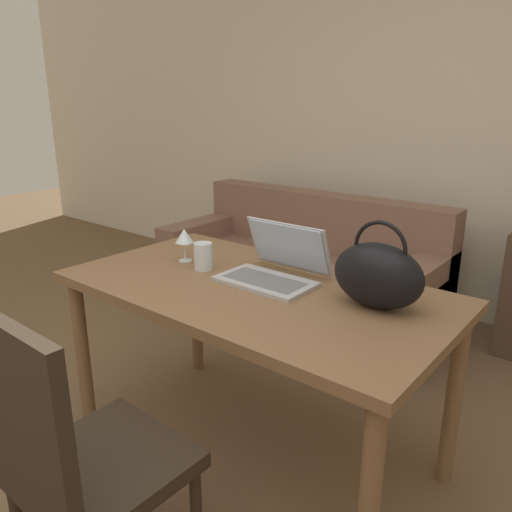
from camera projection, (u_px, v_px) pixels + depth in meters
name	position (u px, v px, depth m)	size (l,w,h in m)	color
wall_back	(469.00, 115.00, 3.17)	(10.00, 0.06, 2.70)	beige
dining_table	(254.00, 306.00, 1.94)	(1.50, 0.81, 0.76)	brown
chair	(74.00, 455.00, 1.36)	(0.44, 0.44, 0.95)	#2D2319
couch	(299.00, 275.00, 3.46)	(1.92, 0.82, 0.82)	#7F5B4C
laptop	(276.00, 264.00, 1.97)	(0.38, 0.31, 0.22)	#ADADB2
drinking_glass	(203.00, 256.00, 2.08)	(0.08, 0.08, 0.11)	silver
wine_glass	(184.00, 237.00, 2.17)	(0.08, 0.08, 0.15)	silver
handbag	(378.00, 275.00, 1.68)	(0.32, 0.18, 0.30)	black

